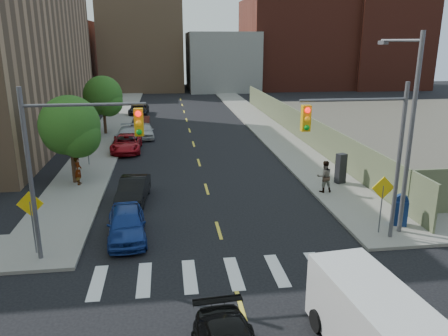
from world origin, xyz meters
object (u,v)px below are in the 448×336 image
object	(u,v)px
pedestrian_west	(78,171)
pedestrian_east	(324,176)
parked_car_grey	(139,109)
parked_car_black	(133,190)
parked_car_silver	(128,137)
mailbox	(400,210)
parked_car_red	(126,143)
parked_car_white	(145,131)
cargo_van	(372,321)
parked_car_blue	(126,224)
payphone	(341,168)
parked_car_maroon	(143,123)

from	to	relation	value
pedestrian_west	pedestrian_east	distance (m)	14.69
parked_car_grey	parked_car_black	bearing A→B (deg)	-85.53
parked_car_silver	mailbox	size ratio (longest dim) A/B	3.46
parked_car_silver	pedestrian_west	world-z (taller)	pedestrian_west
parked_car_grey	mailbox	world-z (taller)	mailbox
parked_car_black	parked_car_red	xyz separation A→B (m)	(-1.30, 11.64, 0.01)
parked_car_white	cargo_van	world-z (taller)	cargo_van
parked_car_blue	parked_car_black	world-z (taller)	parked_car_blue
parked_car_black	pedestrian_west	size ratio (longest dim) A/B	2.35
parked_car_silver	pedestrian_east	distance (m)	18.38
payphone	parked_car_red	bearing A→B (deg)	124.86
parked_car_black	parked_car_red	world-z (taller)	parked_car_red
parked_car_red	parked_car_silver	bearing A→B (deg)	89.51
parked_car_maroon	cargo_van	world-z (taller)	cargo_van
parked_car_blue	parked_car_grey	size ratio (longest dim) A/B	0.88
parked_car_silver	pedestrian_west	bearing A→B (deg)	-98.79
parked_car_black	payphone	world-z (taller)	payphone
cargo_van	payphone	world-z (taller)	cargo_van
parked_car_red	cargo_van	world-z (taller)	cargo_van
mailbox	pedestrian_east	bearing A→B (deg)	132.73
parked_car_black	mailbox	world-z (taller)	mailbox
parked_car_grey	parked_car_white	bearing A→B (deg)	-82.73
parked_car_grey	pedestrian_west	size ratio (longest dim) A/B	2.71
cargo_van	parked_car_silver	bearing A→B (deg)	102.01
payphone	pedestrian_west	xyz separation A→B (m)	(-15.89, 1.84, -0.05)
parked_car_blue	parked_car_silver	size ratio (longest dim) A/B	0.78
parked_car_silver	parked_car_red	bearing A→B (deg)	-87.15
parked_car_blue	mailbox	size ratio (longest dim) A/B	2.71
parked_car_grey	payphone	size ratio (longest dim) A/B	2.55
parked_car_silver	cargo_van	size ratio (longest dim) A/B	1.06
cargo_van	parked_car_red	bearing A→B (deg)	103.28
cargo_van	payphone	size ratio (longest dim) A/B	2.70
parked_car_black	parked_car_grey	xyz separation A→B (m)	(-1.30, 30.00, -0.02)
parked_car_blue	parked_car_grey	world-z (taller)	parked_car_blue
mailbox	pedestrian_west	size ratio (longest dim) A/B	0.88
parked_car_red	mailbox	size ratio (longest dim) A/B	3.21
parked_car_blue	parked_car_silver	xyz separation A→B (m)	(-1.30, 18.29, 0.06)
parked_car_red	mailbox	world-z (taller)	mailbox
parked_car_silver	mailbox	xyz separation A→B (m)	(14.07, -18.82, 0.12)
parked_car_red	parked_car_blue	bearing A→B (deg)	-85.95
mailbox	parked_car_silver	bearing A→B (deg)	148.65
payphone	parked_car_maroon	bearing A→B (deg)	105.21
cargo_van	pedestrian_west	bearing A→B (deg)	117.43
parked_car_maroon	payphone	distance (m)	23.41
parked_car_silver	pedestrian_west	distance (m)	10.72
parked_car_white	parked_car_grey	distance (m)	13.45
parked_car_black	pedestrian_east	distance (m)	10.86
parked_car_black	mailbox	size ratio (longest dim) A/B	2.67
parked_car_grey	mailbox	xyz separation A→B (m)	(14.07, -35.25, 0.24)
parked_car_silver	parked_car_grey	distance (m)	16.44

